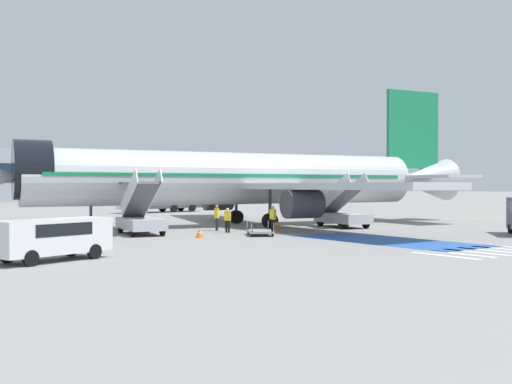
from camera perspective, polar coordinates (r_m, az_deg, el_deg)
The scene contains 19 objects.
ground_plane at distance 46.01m, azimuth -3.28°, elevation -3.33°, with size 600.00×600.00×0.00m, color gray.
apron_leadline_yellow at distance 46.54m, azimuth -2.13°, elevation -3.28°, with size 0.20×75.07×0.01m, color gold.
apron_stand_patch_blue at distance 35.07m, azimuth 12.26°, elevation -4.55°, with size 4.81×11.60×0.01m, color #2856A8.
apron_walkway_bar_0 at distance 28.21m, azimuth 17.55°, elevation -5.80°, with size 0.44×3.60×0.01m, color silver.
apron_walkway_bar_1 at distance 29.18m, azimuth 18.94°, elevation -5.59°, with size 0.44×3.60×0.01m, color silver.
apron_walkway_bar_2 at distance 30.18m, azimuth 20.23°, elevation -5.39°, with size 0.44×3.60×0.01m, color silver.
apron_walkway_bar_3 at distance 31.18m, azimuth 21.43°, elevation -5.21°, with size 0.44×3.60×0.01m, color silver.
apron_walkway_bar_4 at distance 32.21m, azimuth 22.56°, elevation -5.03°, with size 0.44×3.60×0.01m, color silver.
airliner at distance 46.72m, azimuth -1.36°, elevation 1.31°, with size 41.47×35.92×11.69m.
boarding_stairs_forward at distance 39.37m, azimuth -10.94°, elevation -2.51°, with size 3.08×5.50×4.22m.
boarding_stairs_aft at distance 45.83m, azimuth 8.21°, elevation -2.09°, with size 3.08×5.50×4.13m.
fuel_tanker at distance 72.44m, azimuth -8.97°, elevation -0.56°, with size 10.98×3.65×3.41m.
service_van_2 at distance 26.34m, azimuth -18.86°, elevation -3.92°, with size 5.18×3.10×1.75m.
baggage_cart at distance 37.86m, azimuth 0.39°, elevation -3.77°, with size 2.59×3.00×0.87m.
ground_crew_0 at distance 41.88m, azimuth -3.76°, elevation -2.27°, with size 0.48×0.45×1.81m.
ground_crew_1 at distance 40.64m, azimuth 1.62°, elevation -2.39°, with size 0.28×0.46×1.78m.
ground_crew_2 at distance 40.18m, azimuth -2.72°, elevation -2.54°, with size 0.46×0.47×1.65m.
traffic_cone_0 at distance 36.32m, azimuth -5.39°, elevation -3.91°, with size 0.52×0.52×0.57m.
traffic_cone_1 at distance 43.64m, azimuth 1.94°, elevation -3.11°, with size 0.59×0.59×0.65m.
Camera 1 is at (-25.30, -38.30, 3.11)m, focal length 42.00 mm.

